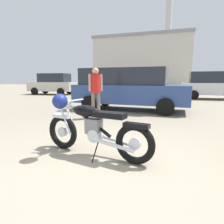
{
  "coord_description": "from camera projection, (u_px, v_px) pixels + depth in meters",
  "views": [
    {
      "loc": [
        0.86,
        -2.61,
        1.29
      ],
      "look_at": [
        -0.22,
        1.42,
        0.57
      ],
      "focal_mm": 30.64,
      "sensor_mm": 36.0,
      "label": 1
    }
  ],
  "objects": [
    {
      "name": "ground_plane",
      "position": [
        102.0,
        165.0,
        2.92
      ],
      "size": [
        80.0,
        80.0,
        0.0
      ],
      "primitive_type": "plane",
      "color": "gray"
    },
    {
      "name": "blue_hatchback_right",
      "position": [
        53.0,
        84.0,
        16.48
      ],
      "size": [
        3.97,
        1.96,
        1.78
      ],
      "rotation": [
        0.0,
        0.0,
        3.18
      ],
      "color": "black",
      "rests_on": "ground_plane"
    },
    {
      "name": "pale_sedan_back",
      "position": [
        212.0,
        85.0,
        12.59
      ],
      "size": [
        3.99,
        2.0,
        1.78
      ],
      "rotation": [
        0.0,
        0.0,
        -0.06
      ],
      "color": "black",
      "rests_on": "ground_plane"
    },
    {
      "name": "white_estate_far",
      "position": [
        129.0,
        83.0,
        19.14
      ],
      "size": [
        4.11,
        2.29,
        1.78
      ],
      "rotation": [
        0.0,
        0.0,
        3.3
      ],
      "color": "black",
      "rests_on": "ground_plane"
    },
    {
      "name": "bystander",
      "position": [
        96.0,
        88.0,
        6.25
      ],
      "size": [
        0.4,
        0.3,
        1.66
      ],
      "rotation": [
        0.0,
        0.0,
        5.26
      ],
      "color": "#706656",
      "rests_on": "ground_plane"
    },
    {
      "name": "dark_sedan_left",
      "position": [
        112.0,
        84.0,
        14.02
      ],
      "size": [
        4.76,
        2.1,
        1.74
      ],
      "rotation": [
        0.0,
        0.0,
        -0.04
      ],
      "color": "black",
      "rests_on": "ground_plane"
    },
    {
      "name": "red_hatchback_near",
      "position": [
        128.0,
        88.0,
        8.05
      ],
      "size": [
        4.83,
        2.27,
        1.74
      ],
      "rotation": [
        0.0,
        0.0,
        -0.08
      ],
      "color": "black",
      "rests_on": "ground_plane"
    },
    {
      "name": "vintage_motorcycle",
      "position": [
        91.0,
        127.0,
        3.21
      ],
      "size": [
        2.05,
        0.72,
        1.07
      ],
      "rotation": [
        0.0,
        0.0,
        2.91
      ],
      "color": "black",
      "rests_on": "ground_plane"
    },
    {
      "name": "industrial_building",
      "position": [
        145.0,
        63.0,
        38.44
      ],
      "size": [
        17.93,
        14.91,
        18.13
      ],
      "rotation": [
        0.0,
        0.0,
        -0.06
      ],
      "color": "beige",
      "rests_on": "ground_plane"
    }
  ]
}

